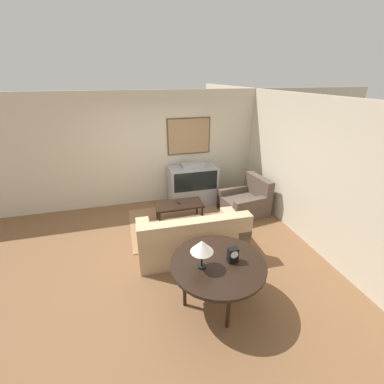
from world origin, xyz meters
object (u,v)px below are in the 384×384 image
coffee_table (179,206)px  console_table (218,266)px  tv (193,185)px  armchair (245,202)px  couch (192,239)px  mantel_clock (233,255)px  table_lamp (202,247)px

coffee_table → console_table: 2.34m
tv → armchair: tv is taller
couch → coffee_table: bearing=-89.7°
armchair → mantel_clock: (-1.39, -2.38, 0.56)m
couch → table_lamp: size_ratio=4.72×
coffee_table → table_lamp: bearing=-95.3°
tv → coffee_table: (-0.53, -0.82, -0.10)m
couch → armchair: 1.99m
armchair → console_table: bearing=-42.0°
tv → coffee_table: bearing=-123.0°
tv → coffee_table: tv is taller
table_lamp → armchair: bearing=52.6°
tv → table_lamp: bearing=-103.3°
console_table → table_lamp: bearing=-173.3°
console_table → coffee_table: bearing=90.6°
couch → mantel_clock: (0.23, -1.23, 0.53)m
coffee_table → couch: bearing=-91.0°
mantel_clock → armchair: bearing=59.8°
tv → table_lamp: table_lamp is taller
mantel_clock → console_table: bearing=171.2°
console_table → mantel_clock: bearing=-8.8°
tv → table_lamp: size_ratio=2.85×
armchair → table_lamp: size_ratio=2.58×
couch → console_table: (0.04, -1.20, 0.36)m
mantel_clock → table_lamp: bearing=179.8°
coffee_table → mantel_clock: bearing=-84.8°
coffee_table → table_lamp: 2.45m
tv → table_lamp: 3.31m
table_lamp → mantel_clock: table_lamp is taller
console_table → table_lamp: (-0.24, -0.03, 0.38)m
table_lamp → couch: bearing=80.8°
armchair → mantel_clock: mantel_clock is taller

